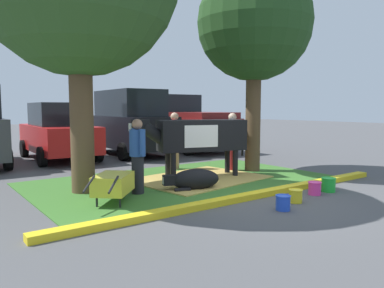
{
  "coord_description": "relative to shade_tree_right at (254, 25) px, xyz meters",
  "views": [
    {
      "loc": [
        -5.55,
        -5.39,
        1.84
      ],
      "look_at": [
        0.25,
        2.47,
        0.9
      ],
      "focal_mm": 35.19,
      "sensor_mm": 36.0,
      "label": 1
    }
  ],
  "objects": [
    {
      "name": "sedan_red",
      "position": [
        -3.78,
        5.86,
        -3.2
      ],
      "size": [
        2.14,
        4.46,
        2.02
      ],
      "color": "red",
      "rests_on": "ground"
    },
    {
      "name": "person_visitor_far",
      "position": [
        -0.48,
        0.35,
        -3.27
      ],
      "size": [
        0.34,
        0.53,
        1.69
      ],
      "color": "maroon",
      "rests_on": "ground"
    },
    {
      "name": "suv_black",
      "position": [
        -1.08,
        5.64,
        -2.91
      ],
      "size": [
        2.25,
        4.67,
        2.52
      ],
      "color": "black",
      "rests_on": "ground"
    },
    {
      "name": "person_handler",
      "position": [
        -1.7,
        1.54,
        -3.26
      ],
      "size": [
        0.47,
        0.34,
        1.7
      ],
      "color": "#9E7F5B",
      "rests_on": "ground"
    },
    {
      "name": "cow_holstein",
      "position": [
        -1.93,
        0.09,
        -3.07
      ],
      "size": [
        3.06,
        1.32,
        1.57
      ],
      "color": "black",
      "rests_on": "ground"
    },
    {
      "name": "shade_tree_right",
      "position": [
        0.0,
        0.0,
        0.0
      ],
      "size": [
        3.25,
        3.25,
        5.85
      ],
      "color": "brown",
      "rests_on": "ground"
    },
    {
      "name": "pickup_truck_maroon",
      "position": [
        1.64,
        5.79,
        -3.07
      ],
      "size": [
        2.37,
        5.47,
        2.42
      ],
      "color": "maroon",
      "rests_on": "ground"
    },
    {
      "name": "person_visitor_near",
      "position": [
        -4.12,
        -0.67,
        -3.32
      ],
      "size": [
        0.34,
        0.53,
        1.61
      ],
      "color": "black",
      "rests_on": "ground"
    },
    {
      "name": "ground_plane",
      "position": [
        -2.33,
        -2.32,
        -4.18
      ],
      "size": [
        80.0,
        80.0,
        0.0
      ],
      "primitive_type": "plane",
      "color": "#4C4C4F"
    },
    {
      "name": "bucket_blue",
      "position": [
        -2.62,
        -3.34,
        -4.04
      ],
      "size": [
        0.28,
        0.28,
        0.28
      ],
      "color": "blue",
      "rests_on": "ground"
    },
    {
      "name": "calf_lying",
      "position": [
        -2.92,
        -1.05,
        -3.94
      ],
      "size": [
        1.33,
        0.82,
        0.48
      ],
      "color": "black",
      "rests_on": "ground"
    },
    {
      "name": "bucket_yellow",
      "position": [
        -1.98,
        -3.12,
        -4.04
      ],
      "size": [
        0.28,
        0.28,
        0.26
      ],
      "color": "yellow",
      "rests_on": "ground"
    },
    {
      "name": "curb_yellow",
      "position": [
        -2.5,
        -2.38,
        -4.12
      ],
      "size": [
        8.54,
        0.24,
        0.12
      ],
      "primitive_type": "cube",
      "color": "yellow",
      "rests_on": "ground"
    },
    {
      "name": "bucket_pink",
      "position": [
        -1.12,
        -2.94,
        -4.04
      ],
      "size": [
        0.29,
        0.29,
        0.28
      ],
      "color": "#EA3893",
      "rests_on": "ground"
    },
    {
      "name": "grass_island",
      "position": [
        -2.5,
        -0.02,
        -4.17
      ],
      "size": [
        7.34,
        4.41,
        0.02
      ],
      "primitive_type": "cube",
      "color": "#386B28",
      "rests_on": "ground"
    },
    {
      "name": "hay_bedding",
      "position": [
        -2.08,
        -0.14,
        -4.16
      ],
      "size": [
        3.51,
        2.83,
        0.04
      ],
      "primitive_type": "cube",
      "rotation": [
        0.0,
        0.0,
        0.14
      ],
      "color": "tan",
      "rests_on": "ground"
    },
    {
      "name": "wheelbarrow",
      "position": [
        -4.88,
        -1.1,
        -3.8
      ],
      "size": [
        1.32,
        1.37,
        0.63
      ],
      "color": "gold",
      "rests_on": "ground"
    },
    {
      "name": "bucket_green",
      "position": [
        -0.62,
        -2.94,
        -4.02
      ],
      "size": [
        0.32,
        0.32,
        0.31
      ],
      "color": "green",
      "rests_on": "ground"
    }
  ]
}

